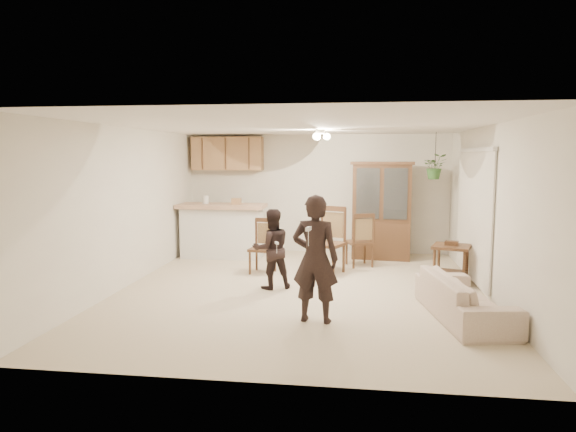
# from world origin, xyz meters

# --- Properties ---
(floor) EXTENTS (6.50, 6.50, 0.00)m
(floor) POSITION_xyz_m (0.00, 0.00, 0.00)
(floor) COLOR beige
(floor) RESTS_ON ground
(ceiling) EXTENTS (5.50, 6.50, 0.02)m
(ceiling) POSITION_xyz_m (0.00, 0.00, 2.50)
(ceiling) COLOR white
(ceiling) RESTS_ON wall_back
(wall_back) EXTENTS (5.50, 0.02, 2.50)m
(wall_back) POSITION_xyz_m (0.00, 3.25, 1.25)
(wall_back) COLOR beige
(wall_back) RESTS_ON ground
(wall_front) EXTENTS (5.50, 0.02, 2.50)m
(wall_front) POSITION_xyz_m (0.00, -3.25, 1.25)
(wall_front) COLOR beige
(wall_front) RESTS_ON ground
(wall_left) EXTENTS (0.02, 6.50, 2.50)m
(wall_left) POSITION_xyz_m (-2.75, 0.00, 1.25)
(wall_left) COLOR beige
(wall_left) RESTS_ON ground
(wall_right) EXTENTS (0.02, 6.50, 2.50)m
(wall_right) POSITION_xyz_m (2.75, 0.00, 1.25)
(wall_right) COLOR beige
(wall_right) RESTS_ON ground
(breakfast_bar) EXTENTS (1.60, 0.55, 1.00)m
(breakfast_bar) POSITION_xyz_m (-1.85, 2.35, 0.50)
(breakfast_bar) COLOR silver
(breakfast_bar) RESTS_ON floor
(bar_top) EXTENTS (1.75, 0.70, 0.08)m
(bar_top) POSITION_xyz_m (-1.85, 2.35, 1.05)
(bar_top) COLOR tan
(bar_top) RESTS_ON breakfast_bar
(upper_cabinets) EXTENTS (1.50, 0.34, 0.70)m
(upper_cabinets) POSITION_xyz_m (-1.90, 3.07, 2.10)
(upper_cabinets) COLOR #976A42
(upper_cabinets) RESTS_ON wall_back
(vertical_blinds) EXTENTS (0.06, 2.30, 2.10)m
(vertical_blinds) POSITION_xyz_m (2.71, 0.90, 1.10)
(vertical_blinds) COLOR beige
(vertical_blinds) RESTS_ON wall_right
(ceiling_fixture) EXTENTS (0.36, 0.36, 0.20)m
(ceiling_fixture) POSITION_xyz_m (0.20, 1.20, 2.40)
(ceiling_fixture) COLOR beige
(ceiling_fixture) RESTS_ON ceiling
(hanging_plant) EXTENTS (0.43, 0.37, 0.48)m
(hanging_plant) POSITION_xyz_m (2.30, 2.40, 1.85)
(hanging_plant) COLOR #295221
(hanging_plant) RESTS_ON ceiling
(plant_cord) EXTENTS (0.01, 0.01, 0.65)m
(plant_cord) POSITION_xyz_m (2.30, 2.40, 2.17)
(plant_cord) COLOR black
(plant_cord) RESTS_ON ceiling
(sofa) EXTENTS (1.03, 1.97, 0.73)m
(sofa) POSITION_xyz_m (2.21, -1.08, 0.37)
(sofa) COLOR beige
(sofa) RESTS_ON floor
(adult) EXTENTS (0.71, 0.52, 1.80)m
(adult) POSITION_xyz_m (0.34, -1.44, 0.90)
(adult) COLOR black
(adult) RESTS_ON floor
(child) EXTENTS (0.81, 0.74, 1.35)m
(child) POSITION_xyz_m (-0.46, 0.08, 0.68)
(child) COLOR black
(child) RESTS_ON floor
(china_hutch) EXTENTS (1.27, 0.59, 1.94)m
(china_hutch) POSITION_xyz_m (1.34, 2.66, 0.96)
(china_hutch) COLOR #3A2715
(china_hutch) RESTS_ON floor
(side_table) EXTENTS (0.71, 0.71, 0.69)m
(side_table) POSITION_xyz_m (2.37, 0.79, 0.32)
(side_table) COLOR #3A2715
(side_table) RESTS_ON floor
(chair_bar) EXTENTS (0.48, 0.48, 0.96)m
(chair_bar) POSITION_xyz_m (-0.79, 1.09, 0.27)
(chair_bar) COLOR #3A2715
(chair_bar) RESTS_ON floor
(chair_hutch_left) EXTENTS (0.68, 0.68, 1.17)m
(chair_hutch_left) POSITION_xyz_m (0.34, 1.22, 0.33)
(chair_hutch_left) COLOR #3A2715
(chair_hutch_left) RESTS_ON floor
(chair_hutch_right) EXTENTS (0.58, 0.58, 1.01)m
(chair_hutch_right) POSITION_xyz_m (0.90, 1.91, 0.28)
(chair_hutch_right) COLOR #3A2715
(chair_hutch_right) RESTS_ON floor
(controller_adult) EXTENTS (0.06, 0.14, 0.04)m
(controller_adult) POSITION_xyz_m (0.29, -1.81, 1.22)
(controller_adult) COLOR white
(controller_adult) RESTS_ON adult
(controller_child) EXTENTS (0.08, 0.11, 0.03)m
(controller_child) POSITION_xyz_m (-0.34, -0.19, 0.76)
(controller_child) COLOR white
(controller_child) RESTS_ON child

